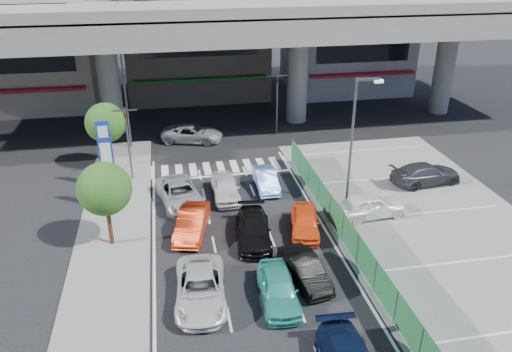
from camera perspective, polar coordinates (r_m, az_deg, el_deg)
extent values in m
plane|color=black|center=(25.07, -0.35, -11.18)|extent=(120.00, 120.00, 0.00)
cube|color=slate|center=(30.18, 20.05, -5.92)|extent=(12.00, 28.00, 0.06)
cube|color=slate|center=(28.29, -16.08, -7.46)|extent=(4.00, 30.00, 0.12)
cylinder|color=#62625D|center=(43.44, -16.40, 9.81)|extent=(1.80, 1.80, 8.00)
cylinder|color=#62625D|center=(44.74, 4.76, 11.18)|extent=(1.80, 1.80, 8.00)
cylinder|color=#62625D|center=(50.22, 20.69, 11.24)|extent=(1.80, 1.80, 8.00)
cube|color=#62625D|center=(42.38, -5.99, 17.23)|extent=(64.00, 14.00, 2.00)
cube|color=#62625D|center=(35.49, -5.03, 17.81)|extent=(64.00, 0.40, 0.90)
cube|color=gray|center=(53.94, -24.64, 14.22)|extent=(12.00, 10.00, 13.00)
cube|color=#AF1524|center=(49.83, -25.06, 8.95)|extent=(10.80, 1.60, 0.25)
cube|color=black|center=(49.03, -25.99, 13.82)|extent=(9.60, 0.10, 5.85)
cube|color=gray|center=(53.45, -7.04, 17.24)|extent=(14.00, 10.00, 15.00)
cube|color=#135F1B|center=(49.36, -6.30, 11.03)|extent=(12.60, 1.60, 0.25)
cube|color=black|center=(48.38, -6.62, 17.32)|extent=(11.20, 0.10, 6.75)
cube|color=slate|center=(56.10, 10.30, 15.87)|extent=(12.00, 10.00, 12.00)
cube|color=#AF1524|center=(52.08, 11.98, 11.40)|extent=(10.80, 1.60, 0.25)
cube|color=black|center=(51.40, 12.34, 15.53)|extent=(9.60, 0.10, 5.40)
cylinder|color=#595B60|center=(34.22, -14.35, 3.45)|extent=(0.14, 0.14, 5.20)
cube|color=#595B60|center=(33.43, -14.79, 7.27)|extent=(1.60, 0.08, 0.08)
imported|color=black|center=(33.52, -14.73, 6.78)|extent=(0.26, 1.24, 0.50)
cylinder|color=#595B60|center=(41.72, 2.41, 8.19)|extent=(0.14, 0.14, 5.20)
cube|color=#595B60|center=(41.08, 2.47, 11.39)|extent=(1.60, 0.08, 0.08)
imported|color=black|center=(41.15, 2.47, 10.99)|extent=(0.26, 1.24, 0.50)
cylinder|color=#595B60|center=(29.96, 10.83, 3.52)|extent=(0.16, 0.16, 8.00)
cube|color=#595B60|center=(28.99, 12.59, 10.76)|extent=(1.40, 0.15, 0.15)
cube|color=silver|center=(29.31, 13.85, 10.48)|extent=(0.50, 0.22, 0.18)
cylinder|color=#595B60|center=(39.47, -14.65, 8.50)|extent=(0.16, 0.16, 8.00)
cube|color=#595B60|center=(38.53, -14.38, 14.13)|extent=(1.40, 0.15, 0.15)
cube|color=silver|center=(38.52, -13.29, 14.01)|extent=(0.50, 0.22, 0.18)
cylinder|color=#595B60|center=(31.28, -16.17, -1.95)|extent=(0.10, 0.10, 2.20)
cube|color=navy|center=(30.40, -16.65, 1.57)|extent=(0.80, 0.12, 3.00)
cube|color=white|center=(30.34, -16.66, 1.52)|extent=(0.60, 0.02, 2.40)
cylinder|color=#595B60|center=(34.01, -16.49, 0.29)|extent=(0.10, 0.10, 2.20)
cube|color=navy|center=(33.22, -16.93, 3.57)|extent=(0.80, 0.12, 3.00)
cube|color=white|center=(33.15, -16.94, 3.53)|extent=(0.60, 0.02, 2.40)
cylinder|color=#382314|center=(27.70, -16.36, -5.48)|extent=(0.24, 0.24, 2.40)
sphere|color=#1F4D16|center=(26.68, -16.93, -1.41)|extent=(2.80, 2.80, 2.80)
cylinder|color=#382314|center=(37.20, -16.41, 2.66)|extent=(0.24, 0.24, 2.40)
sphere|color=#1F4D16|center=(36.44, -16.83, 5.85)|extent=(2.80, 2.80, 2.80)
imported|color=silver|center=(23.25, -6.36, -12.65)|extent=(2.58, 5.01, 1.35)
imported|color=teal|center=(23.09, 2.58, -12.74)|extent=(1.84, 4.13, 1.38)
imported|color=black|center=(24.43, 5.61, -10.60)|extent=(1.98, 4.00, 1.26)
imported|color=red|center=(28.07, -7.34, -5.33)|extent=(2.44, 4.42, 1.38)
imported|color=black|center=(27.29, -0.30, -6.15)|extent=(2.36, 4.70, 1.31)
imported|color=#F74C15|center=(28.16, 5.62, -5.22)|extent=(2.39, 4.10, 1.31)
imported|color=#A7A9AE|center=(31.27, -8.69, -2.02)|extent=(3.21, 5.32, 1.38)
imported|color=silver|center=(31.70, -3.50, -1.35)|extent=(1.67, 4.07, 1.38)
imported|color=#6A8EEE|center=(32.90, 1.13, -0.39)|extent=(1.38, 3.80, 1.24)
imported|color=#9EA1A6|center=(40.97, -7.31, 4.84)|extent=(5.33, 3.50, 1.36)
imported|color=white|center=(30.17, 12.95, -3.27)|extent=(4.40, 2.07, 1.45)
imported|color=#2F2F35|center=(35.25, 18.84, 0.25)|extent=(5.04, 2.53, 1.41)
cone|color=red|center=(28.89, 10.98, -5.39)|extent=(0.38, 0.38, 0.63)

